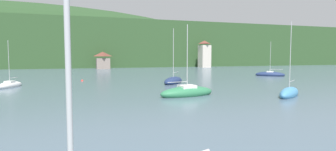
{
  "coord_description": "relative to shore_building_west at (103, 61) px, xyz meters",
  "views": [
    {
      "loc": [
        -7.91,
        29.82,
        4.41
      ],
      "look_at": [
        0.0,
        53.63,
        2.58
      ],
      "focal_mm": 28.88,
      "sensor_mm": 36.0,
      "label": 1
    }
  ],
  "objects": [
    {
      "name": "shore_building_west",
      "position": [
        0.0,
        0.0,
        0.0
      ],
      "size": [
        4.57,
        5.37,
        5.78
      ],
      "color": "gray",
      "rests_on": "ground_plane"
    },
    {
      "name": "sailboat_far_10",
      "position": [
        -17.13,
        -51.27,
        -2.54
      ],
      "size": [
        3.21,
        5.07,
        6.88
      ],
      "rotation": [
        0.0,
        0.0,
        4.31
      ],
      "color": "white",
      "rests_on": "ground_plane"
    },
    {
      "name": "mooring_buoy_near",
      "position": [
        -7.35,
        -44.41,
        -2.82
      ],
      "size": [
        0.42,
        0.42,
        0.42
      ],
      "primitive_type": "sphere",
      "color": "red",
      "rests_on": "ground_plane"
    },
    {
      "name": "sailboat_mid_4",
      "position": [
        3.4,
        -66.63,
        -2.45
      ],
      "size": [
        6.81,
        3.25,
        8.2
      ],
      "rotation": [
        0.0,
        0.0,
        0.17
      ],
      "color": "#2D754C",
      "rests_on": "ground_plane"
    },
    {
      "name": "sailboat_far_1",
      "position": [
        31.91,
        -45.07,
        -2.5
      ],
      "size": [
        5.9,
        5.57,
        7.85
      ],
      "rotation": [
        0.0,
        0.0,
        2.41
      ],
      "color": "navy",
      "rests_on": "ground_plane"
    },
    {
      "name": "wooded_hillside",
      "position": [
        -25.17,
        47.96,
        4.73
      ],
      "size": [
        352.0,
        72.9,
        48.4
      ],
      "color": "#2D4C28",
      "rests_on": "ground_plane"
    },
    {
      "name": "shore_building_westcentral",
      "position": [
        37.85,
        -0.4,
        2.14
      ],
      "size": [
        3.78,
        4.52,
        10.21
      ],
      "color": "beige",
      "rests_on": "ground_plane"
    },
    {
      "name": "sailboat_mid_7",
      "position": [
        13.9,
        -70.41,
        -2.5
      ],
      "size": [
        5.42,
        4.43,
        8.47
      ],
      "rotation": [
        0.0,
        0.0,
        3.76
      ],
      "color": "teal",
      "rests_on": "ground_plane"
    },
    {
      "name": "sailboat_far_8",
      "position": [
        6.6,
        -53.05,
        -2.49
      ],
      "size": [
        5.71,
        6.65,
        9.15
      ],
      "rotation": [
        0.0,
        0.0,
        4.07
      ],
      "color": "navy",
      "rests_on": "ground_plane"
    }
  ]
}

